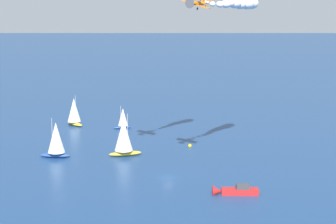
{
  "coord_description": "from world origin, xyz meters",
  "views": [
    {
      "loc": [
        -117.13,
        86.97,
        41.51
      ],
      "look_at": [
        0.02,
        -0.06,
        16.44
      ],
      "focal_mm": 65.24,
      "sensor_mm": 36.0,
      "label": 1
    }
  ],
  "objects": [
    {
      "name": "ground_plane",
      "position": [
        0.0,
        0.0,
        0.0
      ],
      "size": [
        2000.0,
        2000.0,
        0.0
      ],
      "primitive_type": "plane",
      "color": "navy"
    },
    {
      "name": "sailboat_far_port",
      "position": [
        35.01,
        12.93,
        5.13
      ],
      "size": [
        7.64,
        8.11,
        11.25
      ],
      "color": "#23478C",
      "rests_on": "ground_plane"
    },
    {
      "name": "sailboat_far_stbd",
      "position": [
        74.11,
        -13.51,
        5.02
      ],
      "size": [
        8.68,
        5.04,
        10.99
      ],
      "color": "gold",
      "rests_on": "ground_plane"
    },
    {
      "name": "motorboat_inshore",
      "position": [
        -19.82,
        -3.66,
        0.81
      ],
      "size": [
        8.48,
        9.77,
        3.0
      ],
      "color": "#B21E1E",
      "rests_on": "ground_plane"
    },
    {
      "name": "sailboat_trailing",
      "position": [
        58.87,
        -24.28,
        3.66
      ],
      "size": [
        4.44,
        6.42,
        8.02
      ],
      "color": "#23478C",
      "rests_on": "ground_plane"
    },
    {
      "name": "sailboat_mid_cluster",
      "position": [
        25.32,
        -3.31,
        5.52
      ],
      "size": [
        6.59,
        9.72,
        12.1
      ],
      "color": "gold",
      "rests_on": "ground_plane"
    },
    {
      "name": "marker_buoy",
      "position": [
        22.87,
        -25.25,
        0.39
      ],
      "size": [
        1.1,
        1.1,
        2.1
      ],
      "color": "yellow",
      "rests_on": "ground_plane"
    },
    {
      "name": "biplane_lead",
      "position": [
        -7.46,
        -2.58,
        42.58
      ],
      "size": [
        7.37,
        7.15,
        3.8
      ],
      "color": "orange"
    },
    {
      "name": "smoke_trail_lead",
      "position": [
        1.47,
        -25.21,
        42.59
      ],
      "size": [
        13.22,
        27.78,
        4.23
      ],
      "color": "white"
    }
  ]
}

